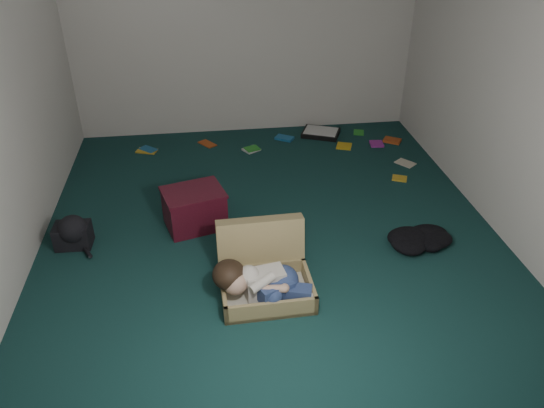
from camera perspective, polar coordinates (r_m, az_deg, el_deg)
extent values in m
plane|color=#123432|center=(4.80, -0.24, -2.63)|extent=(4.50, 4.50, 0.00)
plane|color=silver|center=(6.36, -3.03, 18.84)|extent=(4.50, 0.00, 4.50)
plane|color=silver|center=(2.25, 7.17, -7.16)|extent=(4.50, 0.00, 4.50)
plane|color=silver|center=(4.44, -27.25, 9.71)|extent=(0.00, 4.50, 4.50)
plane|color=silver|center=(4.87, 24.33, 12.16)|extent=(0.00, 4.50, 4.50)
cube|color=#9F8B57|center=(4.01, -0.55, -9.24)|extent=(0.69, 0.50, 0.15)
cube|color=beige|center=(4.04, -0.55, -9.65)|extent=(0.63, 0.44, 0.02)
cube|color=#9F8B57|center=(4.15, -1.23, -4.72)|extent=(0.68, 0.23, 0.50)
cube|color=beige|center=(3.94, -0.80, -8.48)|extent=(0.31, 0.21, 0.21)
sphere|color=tan|center=(3.86, -3.97, -8.41)|extent=(0.18, 0.18, 0.18)
ellipsoid|color=black|center=(3.88, -4.64, -7.58)|extent=(0.24, 0.26, 0.21)
ellipsoid|color=navy|center=(3.96, 1.28, -8.18)|extent=(0.22, 0.26, 0.21)
cube|color=navy|center=(3.88, 0.42, -9.40)|extent=(0.28, 0.22, 0.14)
cube|color=navy|center=(3.91, 2.57, -9.52)|extent=(0.26, 0.18, 0.11)
sphere|color=white|center=(3.96, 3.80, -9.31)|extent=(0.11, 0.11, 0.11)
sphere|color=white|center=(3.91, 4.01, -10.06)|extent=(0.10, 0.10, 0.10)
cylinder|color=tan|center=(3.82, 0.21, -9.11)|extent=(0.18, 0.06, 0.06)
cube|color=#450E1B|center=(4.80, -8.34, -0.61)|extent=(0.59, 0.51, 0.33)
cube|color=#450E1B|center=(4.71, -8.51, 1.24)|extent=(0.61, 0.54, 0.02)
cube|color=black|center=(6.61, 5.27, 7.62)|extent=(0.53, 0.47, 0.05)
cube|color=white|center=(6.60, 5.28, 7.86)|extent=(0.47, 0.42, 0.01)
cube|color=gold|center=(6.34, -13.32, 5.59)|extent=(0.18, 0.14, 0.02)
cube|color=#B44618|center=(6.40, -6.97, 6.48)|extent=(0.23, 0.22, 0.02)
cube|color=silver|center=(6.20, -2.24, 5.86)|extent=(0.18, 0.21, 0.02)
cube|color=#1A5E91|center=(6.48, 1.35, 7.05)|extent=(0.19, 0.22, 0.02)
cube|color=gold|center=(6.34, 7.76, 6.19)|extent=(0.23, 0.21, 0.02)
cube|color=green|center=(6.74, 9.31, 7.63)|extent=(0.19, 0.15, 0.02)
cube|color=#A82A9E|center=(6.46, 11.18, 6.35)|extent=(0.23, 0.22, 0.02)
cube|color=beige|center=(6.08, 14.15, 4.32)|extent=(0.17, 0.20, 0.02)
cube|color=gold|center=(5.74, 13.56, 2.70)|extent=(0.20, 0.22, 0.02)
cube|color=#B44618|center=(6.58, 12.79, 6.63)|extent=(0.22, 0.20, 0.02)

